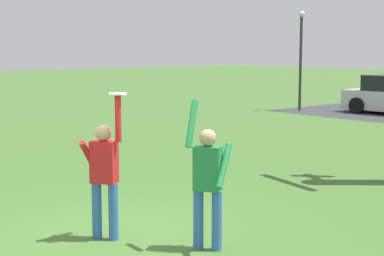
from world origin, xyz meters
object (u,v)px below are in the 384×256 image
at_px(person_defender, 208,179).
at_px(lamppost_by_lot, 301,51).
at_px(frisbee_disc, 118,94).
at_px(person_catcher, 104,172).

relative_size(person_defender, lamppost_by_lot, 0.48).
distance_m(person_defender, frisbee_disc, 1.71).
distance_m(person_catcher, lamppost_by_lot, 18.97).
xyz_separation_m(frisbee_disc, lamppost_by_lot, (-10.10, 15.98, 0.49)).
bearing_deg(frisbee_disc, person_catcher, -147.59).
height_order(person_catcher, frisbee_disc, frisbee_disc).
relative_size(frisbee_disc, lamppost_by_lot, 0.06).
bearing_deg(person_defender, person_catcher, 0.00).
height_order(person_catcher, person_defender, person_catcher).
bearing_deg(person_defender, lamppost_by_lot, -86.20).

